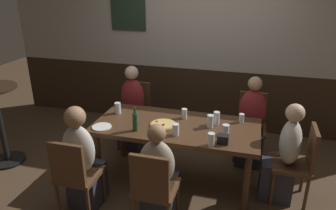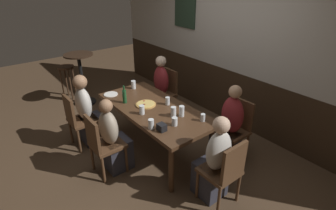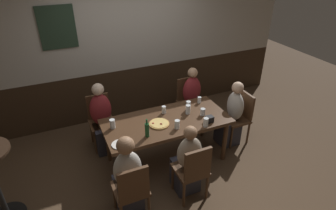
{
  "view_description": "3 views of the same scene",
  "coord_description": "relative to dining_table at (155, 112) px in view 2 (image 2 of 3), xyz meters",
  "views": [
    {
      "loc": [
        0.78,
        -3.16,
        2.3
      ],
      "look_at": [
        -0.09,
        -0.03,
        0.98
      ],
      "focal_mm": 34.12,
      "sensor_mm": 36.0,
      "label": 1
    },
    {
      "loc": [
        2.74,
        -1.91,
        2.47
      ],
      "look_at": [
        0.22,
        0.08,
        0.84
      ],
      "focal_mm": 28.09,
      "sensor_mm": 36.0,
      "label": 2
    },
    {
      "loc": [
        -1.39,
        -3.18,
        2.99
      ],
      "look_at": [
        0.05,
        0.05,
        0.96
      ],
      "focal_mm": 30.06,
      "sensor_mm": 36.0,
      "label": 3
    }
  ],
  "objects": [
    {
      "name": "tumbler_short",
      "position": [
        -0.77,
        0.13,
        0.14
      ],
      "size": [
        0.08,
        0.08,
        0.14
      ],
      "color": "silver",
      "rests_on": "dining_table"
    },
    {
      "name": "beer_glass_half",
      "position": [
        0.06,
        -0.25,
        0.14
      ],
      "size": [
        0.07,
        0.07,
        0.13
      ],
      "color": "silver",
      "rests_on": "dining_table"
    },
    {
      "name": "pizza",
      "position": [
        -0.14,
        -0.06,
        0.09
      ],
      "size": [
        0.29,
        0.29,
        0.03
      ],
      "color": "tan",
      "rests_on": "dining_table"
    },
    {
      "name": "pint_glass_stout",
      "position": [
        0.45,
        -0.37,
        0.14
      ],
      "size": [
        0.07,
        0.07,
        0.13
      ],
      "color": "silver",
      "rests_on": "dining_table"
    },
    {
      "name": "wall_back",
      "position": [
        -0.01,
        1.65,
        0.64
      ],
      "size": [
        6.4,
        0.13,
        2.6
      ],
      "color": "#332316",
      "rests_on": "ground_plane"
    },
    {
      "name": "person_head_east",
      "position": [
        1.18,
        0.0,
        -0.19
      ],
      "size": [
        0.37,
        0.34,
        1.12
      ],
      "color": "#2D2D38",
      "rests_on": "ground_plane"
    },
    {
      "name": "person_right_far",
      "position": [
        0.81,
        0.68,
        -0.18
      ],
      "size": [
        0.34,
        0.37,
        1.16
      ],
      "color": "#2D2D38",
      "rests_on": "ground_plane"
    },
    {
      "name": "pint_glass_pale",
      "position": [
        0.56,
        -0.09,
        0.13
      ],
      "size": [
        0.07,
        0.07,
        0.11
      ],
      "color": "silver",
      "rests_on": "dining_table"
    },
    {
      "name": "person_left_far",
      "position": [
        -0.81,
        0.69,
        -0.17
      ],
      "size": [
        0.34,
        0.37,
        1.17
      ],
      "color": "#2D2D38",
      "rests_on": "ground_plane"
    },
    {
      "name": "pint_glass_amber",
      "position": [
        0.38,
        0.04,
        0.14
      ],
      "size": [
        0.07,
        0.07,
        0.14
      ],
      "color": "silver",
      "rests_on": "dining_table"
    },
    {
      "name": "dining_table",
      "position": [
        0.0,
        0.0,
        0.0
      ],
      "size": [
        1.85,
        0.86,
        0.74
      ],
      "color": "#472D1C",
      "rests_on": "ground_plane"
    },
    {
      "name": "person_mid_near",
      "position": [
        0.0,
        -0.68,
        -0.21
      ],
      "size": [
        0.34,
        0.37,
        1.08
      ],
      "color": "#2D2D38",
      "rests_on": "ground_plane"
    },
    {
      "name": "chair_left_far",
      "position": [
        -0.81,
        0.85,
        -0.17
      ],
      "size": [
        0.4,
        0.4,
        0.88
      ],
      "color": "#513521",
      "rests_on": "ground_plane"
    },
    {
      "name": "chair_head_east",
      "position": [
        1.34,
        0.0,
        -0.17
      ],
      "size": [
        0.4,
        0.4,
        0.88
      ],
      "color": "#513521",
      "rests_on": "ground_plane"
    },
    {
      "name": "condiment_caddy",
      "position": [
        0.56,
        -0.29,
        0.12
      ],
      "size": [
        0.11,
        0.09,
        0.09
      ],
      "primitive_type": "cube",
      "color": "black",
      "rests_on": "dining_table"
    },
    {
      "name": "tumbler_water",
      "position": [
        0.43,
        0.14,
        0.14
      ],
      "size": [
        0.07,
        0.07,
        0.15
      ],
      "color": "silver",
      "rests_on": "dining_table"
    },
    {
      "name": "chair_right_far",
      "position": [
        0.81,
        0.85,
        -0.17
      ],
      "size": [
        0.4,
        0.4,
        0.88
      ],
      "color": "#513521",
      "rests_on": "ground_plane"
    },
    {
      "name": "beer_glass_tall",
      "position": [
        0.05,
        0.2,
        0.13
      ],
      "size": [
        0.07,
        0.07,
        0.12
      ],
      "color": "silver",
      "rests_on": "dining_table"
    },
    {
      "name": "ground_plane",
      "position": [
        0.0,
        0.0,
        -0.66
      ],
      "size": [
        12.0,
        12.0,
        0.0
      ],
      "primitive_type": "plane",
      "color": "#4C3826"
    },
    {
      "name": "beer_bottle_green",
      "position": [
        -0.39,
        -0.26,
        0.19
      ],
      "size": [
        0.06,
        0.06,
        0.27
      ],
      "color": "#194723",
      "rests_on": "dining_table"
    },
    {
      "name": "chair_left_near",
      "position": [
        -0.81,
        -0.85,
        -0.17
      ],
      "size": [
        0.4,
        0.4,
        0.88
      ],
      "color": "#513521",
      "rests_on": "ground_plane"
    },
    {
      "name": "plate_white_large",
      "position": [
        -0.78,
        -0.29,
        0.08
      ],
      "size": [
        0.22,
        0.22,
        0.01
      ],
      "primitive_type": "cylinder",
      "color": "white",
      "rests_on": "dining_table"
    },
    {
      "name": "person_left_near",
      "position": [
        -0.81,
        -0.69,
        -0.17
      ],
      "size": [
        0.34,
        0.37,
        1.16
      ],
      "color": "#2D2D38",
      "rests_on": "ground_plane"
    },
    {
      "name": "chair_mid_near",
      "position": [
        0.0,
        -0.85,
        -0.17
      ],
      "size": [
        0.4,
        0.4,
        0.88
      ],
      "color": "#513521",
      "rests_on": "ground_plane"
    },
    {
      "name": "highball_clear",
      "position": [
        0.7,
        0.27,
        0.12
      ],
      "size": [
        0.06,
        0.06,
        0.1
      ],
      "color": "silver",
      "rests_on": "dining_table"
    },
    {
      "name": "bar_stool",
      "position": [
        -2.71,
        -0.35,
        -0.1
      ],
      "size": [
        0.34,
        0.34,
        0.72
      ],
      "color": "#422B1C",
      "rests_on": "ground_plane"
    },
    {
      "name": "side_bar_table",
      "position": [
        -2.26,
        -0.2,
        -0.04
      ],
      "size": [
        0.56,
        0.56,
        1.05
      ],
      "color": "black",
      "rests_on": "ground_plane"
    }
  ]
}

